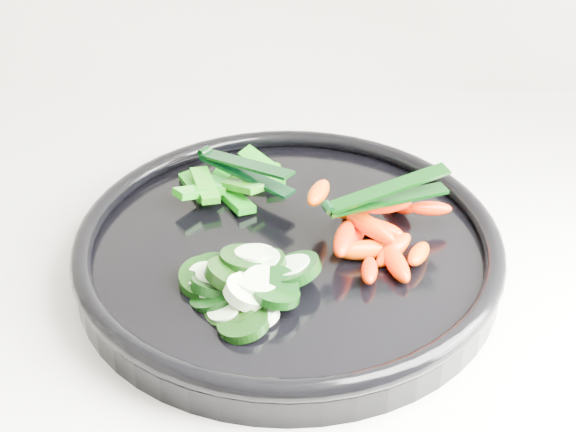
{
  "coord_description": "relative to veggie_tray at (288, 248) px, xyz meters",
  "views": [
    {
      "loc": [
        0.03,
        1.07,
        1.38
      ],
      "look_at": [
        0.02,
        1.63,
        0.99
      ],
      "focal_mm": 50.0,
      "sensor_mm": 36.0,
      "label": 1
    }
  ],
  "objects": [
    {
      "name": "tong_pepper",
      "position": [
        -0.04,
        0.09,
        0.03
      ],
      "size": [
        0.1,
        0.08,
        0.02
      ],
      "color": "black",
      "rests_on": "pepper_pile"
    },
    {
      "name": "tong_carrot",
      "position": [
        0.08,
        0.01,
        0.05
      ],
      "size": [
        0.11,
        0.05,
        0.02
      ],
      "color": "black",
      "rests_on": "carrot_pile"
    },
    {
      "name": "veggie_tray",
      "position": [
        0.0,
        0.0,
        0.0
      ],
      "size": [
        0.38,
        0.38,
        0.04
      ],
      "color": "black",
      "rests_on": "counter"
    },
    {
      "name": "carrot_pile",
      "position": [
        0.07,
        0.01,
        0.02
      ],
      "size": [
        0.14,
        0.15,
        0.05
      ],
      "color": "#F63D00",
      "rests_on": "veggie_tray"
    },
    {
      "name": "cucumber_pile",
      "position": [
        -0.04,
        -0.06,
        0.01
      ],
      "size": [
        0.14,
        0.13,
        0.04
      ],
      "color": "black",
      "rests_on": "veggie_tray"
    },
    {
      "name": "pepper_pile",
      "position": [
        -0.06,
        0.09,
        0.01
      ],
      "size": [
        0.11,
        0.1,
        0.03
      ],
      "color": "#09620D",
      "rests_on": "veggie_tray"
    }
  ]
}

